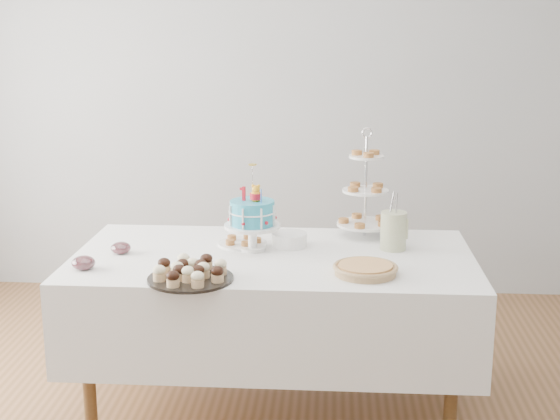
# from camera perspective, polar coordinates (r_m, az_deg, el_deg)

# --- Properties ---
(walls) EXTENTS (5.04, 4.04, 2.70)m
(walls) POSITION_cam_1_polar(r_m,az_deg,el_deg) (3.33, -0.91, 4.78)
(walls) COLOR #989B9D
(walls) RESTS_ON floor
(table) EXTENTS (1.92, 1.02, 0.77)m
(table) POSITION_cam_1_polar(r_m,az_deg,el_deg) (3.83, -0.48, -6.54)
(table) COLOR white
(table) RESTS_ON floor
(birthday_cake) EXTENTS (0.28, 0.28, 0.42)m
(birthday_cake) POSITION_cam_1_polar(r_m,az_deg,el_deg) (3.80, -2.03, -1.27)
(birthday_cake) COLOR white
(birthday_cake) RESTS_ON table
(cupcake_tray) EXTENTS (0.38, 0.38, 0.09)m
(cupcake_tray) POSITION_cam_1_polar(r_m,az_deg,el_deg) (3.40, -6.58, -4.44)
(cupcake_tray) COLOR black
(cupcake_tray) RESTS_ON table
(pie) EXTENTS (0.29, 0.29, 0.05)m
(pie) POSITION_cam_1_polar(r_m,az_deg,el_deg) (3.48, 6.27, -4.29)
(pie) COLOR tan
(pie) RESTS_ON table
(tiered_stand) EXTENTS (0.29, 0.29, 0.57)m
(tiered_stand) POSITION_cam_1_polar(r_m,az_deg,el_deg) (4.05, 6.28, 1.37)
(tiered_stand) COLOR silver
(tiered_stand) RESTS_ON table
(plate_stack) EXTENTS (0.18, 0.18, 0.07)m
(plate_stack) POSITION_cam_1_polar(r_m,az_deg,el_deg) (3.88, 0.67, -2.18)
(plate_stack) COLOR white
(plate_stack) RESTS_ON table
(pastry_plate) EXTENTS (0.25, 0.25, 0.04)m
(pastry_plate) POSITION_cam_1_polar(r_m,az_deg,el_deg) (3.92, -2.76, -2.33)
(pastry_plate) COLOR white
(pastry_plate) RESTS_ON table
(jam_bowl_a) EXTENTS (0.11, 0.11, 0.06)m
(jam_bowl_a) POSITION_cam_1_polar(r_m,az_deg,el_deg) (3.64, -14.18, -3.78)
(jam_bowl_a) COLOR silver
(jam_bowl_a) RESTS_ON table
(jam_bowl_b) EXTENTS (0.10, 0.10, 0.06)m
(jam_bowl_b) POSITION_cam_1_polar(r_m,az_deg,el_deg) (3.84, -11.56, -2.75)
(jam_bowl_b) COLOR silver
(jam_bowl_b) RESTS_ON table
(utensil_pitcher) EXTENTS (0.13, 0.13, 0.29)m
(utensil_pitcher) POSITION_cam_1_polar(r_m,az_deg,el_deg) (3.86, 8.31, -1.40)
(utensil_pitcher) COLOR beige
(utensil_pitcher) RESTS_ON table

